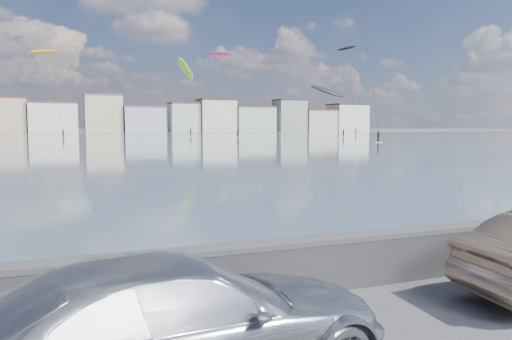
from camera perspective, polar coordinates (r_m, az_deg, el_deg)
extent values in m
cube|color=#436068|center=(97.00, -19.48, 3.09)|extent=(500.00, 177.00, 0.00)
cube|color=#4C473D|center=(205.46, -20.33, 4.03)|extent=(500.00, 60.00, 0.00)
cube|color=#28282B|center=(8.94, -3.07, -12.18)|extent=(400.00, 0.35, 0.90)
cylinder|color=#28282B|center=(8.81, -3.08, -9.39)|extent=(400.00, 0.36, 0.36)
cube|color=#CCB293|center=(192.37, -26.78, 5.53)|extent=(14.00, 11.00, 12.00)
cube|color=#562D23|center=(192.57, -26.86, 7.40)|extent=(14.28, 11.22, 0.60)
cube|color=white|center=(191.46, -22.13, 5.48)|extent=(16.00, 13.00, 10.50)
cube|color=brown|center=(191.60, -22.19, 7.14)|extent=(16.32, 13.26, 0.60)
cube|color=beige|center=(191.94, -17.04, 6.08)|extent=(13.00, 10.00, 13.50)
cube|color=brown|center=(192.20, -17.10, 8.18)|extent=(13.26, 10.20, 0.60)
cube|color=#B2B7C6|center=(193.48, -12.72, 5.58)|extent=(15.00, 12.00, 9.50)
cube|color=#4C423D|center=(193.59, -12.75, 7.07)|extent=(15.30, 12.24, 0.60)
cube|color=#B7C6BC|center=(196.34, -8.22, 5.87)|extent=(11.00, 9.00, 11.00)
cube|color=brown|center=(196.50, -8.24, 7.56)|extent=(11.22, 9.18, 0.60)
cube|color=silver|center=(199.64, -4.56, 6.11)|extent=(14.00, 11.00, 12.50)
cube|color=#383330|center=(199.85, -4.57, 7.98)|extent=(14.28, 11.22, 0.60)
cube|color=#B7C6BC|center=(204.56, -0.37, 5.75)|extent=(16.00, 12.00, 10.00)
cube|color=#562D23|center=(204.68, -0.37, 7.23)|extent=(16.32, 12.24, 0.60)
cube|color=gray|center=(210.96, 3.85, 6.13)|extent=(12.00, 10.00, 13.00)
cube|color=#2D2D33|center=(211.18, 3.86, 7.98)|extent=(12.24, 10.20, 0.60)
cube|color=beige|center=(216.96, 7.10, 5.55)|extent=(14.00, 11.00, 9.00)
cube|color=#562D23|center=(217.04, 7.11, 6.82)|extent=(14.28, 11.22, 0.60)
cube|color=white|center=(224.16, 10.39, 5.81)|extent=(15.00, 12.00, 11.50)
cube|color=#383330|center=(224.31, 10.42, 7.36)|extent=(15.30, 12.24, 0.60)
imported|color=#A9ABB0|center=(6.25, -8.82, -16.81)|extent=(5.65, 2.87, 1.57)
ellipsoid|color=black|center=(176.43, 10.33, 13.55)|extent=(4.91, 8.63, 2.18)
cube|color=white|center=(163.00, 11.33, 4.04)|extent=(1.40, 0.42, 0.08)
cylinder|color=black|center=(162.99, 11.34, 4.36)|extent=(0.36, 0.36, 1.70)
sphere|color=black|center=(162.98, 11.34, 4.68)|extent=(0.28, 0.28, 0.28)
cylinder|color=black|center=(169.17, 10.82, 9.20)|extent=(3.21, 11.67, 27.62)
ellipsoid|color=#E5338C|center=(127.24, -4.19, 13.03)|extent=(6.95, 10.29, 2.24)
cube|color=white|center=(118.84, -2.09, 3.74)|extent=(1.40, 0.42, 0.08)
cylinder|color=black|center=(118.82, -2.09, 4.17)|extent=(0.36, 0.36, 1.70)
sphere|color=black|center=(118.81, -2.10, 4.61)|extent=(0.28, 0.28, 0.28)
cylinder|color=black|center=(122.65, -3.16, 8.84)|extent=(1.92, 8.27, 19.15)
cube|color=white|center=(88.70, 13.79, 3.09)|extent=(1.40, 0.42, 0.08)
cylinder|color=black|center=(88.67, 13.80, 3.67)|extent=(0.36, 0.36, 1.70)
sphere|color=black|center=(88.65, 13.82, 4.25)|extent=(0.28, 0.28, 0.28)
cylinder|color=black|center=(93.43, 12.63, 12.74)|extent=(0.93, 8.98, 28.48)
ellipsoid|color=black|center=(139.60, 8.15, 8.91)|extent=(10.20, 5.40, 4.87)
cube|color=white|center=(126.69, 9.95, 3.76)|extent=(1.40, 0.42, 0.08)
cylinder|color=black|center=(126.67, 9.96, 4.16)|extent=(0.36, 0.36, 1.70)
sphere|color=black|center=(126.66, 9.96, 4.57)|extent=(0.28, 0.28, 0.28)
cylinder|color=black|center=(133.01, 9.02, 6.73)|extent=(2.62, 13.14, 10.93)
ellipsoid|color=orange|center=(135.84, -23.16, 12.29)|extent=(8.78, 7.47, 2.68)
cube|color=white|center=(123.51, -21.16, 3.45)|extent=(1.40, 0.42, 0.08)
cylinder|color=black|center=(123.49, -21.17, 3.87)|extent=(0.36, 0.36, 1.70)
sphere|color=black|center=(123.48, -21.19, 4.28)|extent=(0.28, 0.28, 0.28)
cylinder|color=black|center=(129.31, -22.21, 8.36)|extent=(4.01, 11.18, 19.52)
ellipsoid|color=#8CD826|center=(147.20, -8.05, 11.32)|extent=(7.75, 8.78, 6.71)
cube|color=white|center=(133.81, -7.47, 3.87)|extent=(1.40, 0.42, 0.08)
cylinder|color=black|center=(133.79, -7.48, 4.25)|extent=(0.36, 0.36, 1.70)
sphere|color=black|center=(133.78, -7.48, 4.64)|extent=(0.28, 0.28, 0.28)
cylinder|color=black|center=(140.24, -7.77, 8.02)|extent=(1.79, 12.54, 17.59)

